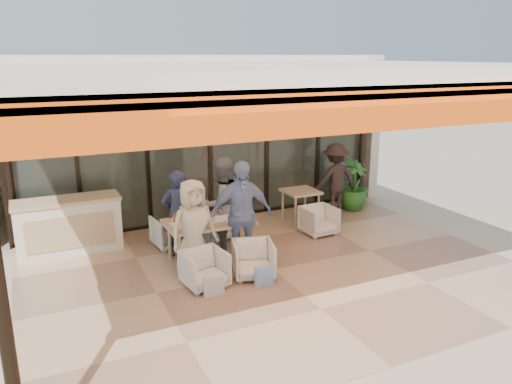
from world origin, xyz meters
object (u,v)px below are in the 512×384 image
(chair_near_right, at_px, (253,258))
(diner_periwinkle, at_px, (241,215))
(standing_woman, at_px, (335,179))
(dining_table, at_px, (208,224))
(chair_far_left, at_px, (171,230))
(chair_far_right, at_px, (213,222))
(chair_near_left, at_px, (205,267))
(host_counter, at_px, (69,226))
(diner_grey, at_px, (221,204))
(side_table, at_px, (301,195))
(diner_cream, at_px, (193,228))
(side_chair, at_px, (319,219))
(potted_palm, at_px, (353,185))
(diner_navy, at_px, (178,214))

(chair_near_right, distance_m, diner_periwinkle, 0.78)
(standing_woman, bearing_deg, dining_table, 21.54)
(diner_periwinkle, bearing_deg, chair_near_right, -84.27)
(chair_far_left, distance_m, standing_woman, 3.99)
(chair_far_right, xyz_separation_m, chair_near_left, (-0.84, -1.90, -0.03))
(host_counter, relative_size, standing_woman, 1.13)
(diner_grey, bearing_deg, dining_table, 34.39)
(chair_far_left, height_order, chair_near_left, chair_far_left)
(host_counter, relative_size, chair_far_left, 2.79)
(side_table, bearing_deg, dining_table, -156.96)
(chair_far_right, distance_m, diner_cream, 1.69)
(dining_table, distance_m, chair_near_left, 1.10)
(chair_far_left, height_order, standing_woman, standing_woman)
(dining_table, xyz_separation_m, side_chair, (2.47, 0.30, -0.36))
(potted_palm, bearing_deg, dining_table, -161.32)
(dining_table, bearing_deg, diner_grey, 45.97)
(diner_navy, relative_size, diner_grey, 0.91)
(host_counter, height_order, diner_navy, diner_navy)
(diner_cream, bearing_deg, diner_periwinkle, -6.90)
(potted_palm, bearing_deg, standing_woman, -174.64)
(side_table, bearing_deg, diner_navy, -168.07)
(host_counter, relative_size, diner_grey, 1.06)
(diner_grey, xyz_separation_m, potted_palm, (3.65, 0.94, -0.26))
(dining_table, bearing_deg, diner_periwinkle, -46.86)
(side_chair, xyz_separation_m, potted_palm, (1.61, 1.08, 0.29))
(diner_grey, bearing_deg, diner_periwinkle, 78.42)
(chair_near_left, bearing_deg, chair_near_right, -6.79)
(chair_far_right, height_order, standing_woman, standing_woman)
(diner_navy, relative_size, standing_woman, 0.98)
(chair_near_left, relative_size, diner_periwinkle, 0.35)
(host_counter, xyz_separation_m, diner_cream, (1.77, -1.86, 0.28))
(diner_navy, relative_size, diner_cream, 0.98)
(chair_near_left, height_order, side_table, side_table)
(dining_table, height_order, standing_woman, standing_woman)
(diner_grey, height_order, side_chair, diner_grey)
(diner_cream, distance_m, side_table, 3.26)
(chair_near_right, height_order, side_table, side_table)
(diner_cream, bearing_deg, chair_near_left, -96.90)
(host_counter, height_order, chair_far_left, host_counter)
(dining_table, relative_size, side_chair, 2.31)
(diner_periwinkle, bearing_deg, host_counter, 150.29)
(chair_near_right, height_order, diner_grey, diner_grey)
(host_counter, height_order, chair_near_right, host_counter)
(diner_periwinkle, height_order, side_table, diner_periwinkle)
(chair_far_right, height_order, potted_palm, potted_palm)
(chair_near_left, height_order, side_chair, chair_near_left)
(chair_far_right, xyz_separation_m, diner_cream, (-0.84, -1.40, 0.45))
(chair_near_right, xyz_separation_m, side_chair, (2.05, 1.26, -0.01))
(side_chair, bearing_deg, chair_far_left, 164.80)
(dining_table, bearing_deg, host_counter, 147.30)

